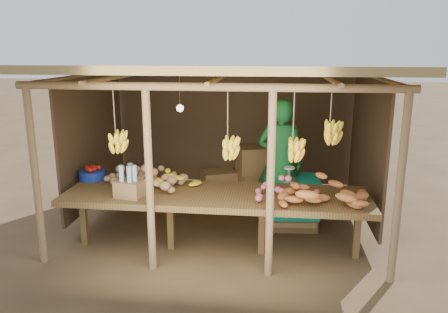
# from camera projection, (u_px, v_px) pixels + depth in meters

# --- Properties ---
(ground) EXTENTS (60.00, 60.00, 0.00)m
(ground) POSITION_uv_depth(u_px,v_px,m) (224.00, 223.00, 6.70)
(ground) COLOR brown
(ground) RESTS_ON ground
(stall_structure) EXTENTS (4.70, 3.50, 2.43)m
(stall_structure) POSITION_uv_depth(u_px,v_px,m) (225.00, 99.00, 6.14)
(stall_structure) COLOR #91704A
(stall_structure) RESTS_ON ground
(counter) EXTENTS (3.90, 1.05, 0.80)m
(counter) POSITION_uv_depth(u_px,v_px,m) (216.00, 198.00, 5.60)
(counter) COLOR brown
(counter) RESTS_ON ground
(potato_heap) EXTENTS (1.28, 0.98, 0.37)m
(potato_heap) POSITION_uv_depth(u_px,v_px,m) (138.00, 174.00, 5.76)
(potato_heap) COLOR #A67A55
(potato_heap) RESTS_ON counter
(sweet_potato_heap) EXTENTS (1.29, 0.98, 0.36)m
(sweet_potato_heap) POSITION_uv_depth(u_px,v_px,m) (319.00, 189.00, 5.18)
(sweet_potato_heap) COLOR #BE6830
(sweet_potato_heap) RESTS_ON counter
(onion_heap) EXTENTS (0.91, 0.68, 0.36)m
(onion_heap) POSITION_uv_depth(u_px,v_px,m) (286.00, 186.00, 5.30)
(onion_heap) COLOR #CA6274
(onion_heap) RESTS_ON counter
(banana_pile) EXTENTS (0.67, 0.53, 0.35)m
(banana_pile) POSITION_uv_depth(u_px,v_px,m) (176.00, 174.00, 5.84)
(banana_pile) COLOR yellow
(banana_pile) RESTS_ON counter
(tomato_basin) EXTENTS (0.37, 0.37, 0.19)m
(tomato_basin) POSITION_uv_depth(u_px,v_px,m) (92.00, 174.00, 6.17)
(tomato_basin) COLOR navy
(tomato_basin) RESTS_ON counter
(bottle_box) EXTENTS (0.38, 0.32, 0.42)m
(bottle_box) POSITION_uv_depth(u_px,v_px,m) (130.00, 184.00, 5.42)
(bottle_box) COLOR olive
(bottle_box) RESTS_ON counter
(vendor) EXTENTS (0.74, 0.53, 1.89)m
(vendor) POSITION_uv_depth(u_px,v_px,m) (280.00, 161.00, 6.59)
(vendor) COLOR #186D2D
(vendor) RESTS_ON ground
(tarp_crate) EXTENTS (0.85, 0.75, 0.95)m
(tarp_crate) POSITION_uv_depth(u_px,v_px,m) (291.00, 201.00, 6.51)
(tarp_crate) COLOR brown
(tarp_crate) RESTS_ON ground
(carton_stack) EXTENTS (1.34, 0.65, 0.92)m
(carton_stack) POSITION_uv_depth(u_px,v_px,m) (242.00, 176.00, 7.74)
(carton_stack) COLOR olive
(carton_stack) RESTS_ON ground
(burlap_sacks) EXTENTS (0.80, 0.42, 0.57)m
(burlap_sacks) POSITION_uv_depth(u_px,v_px,m) (152.00, 181.00, 7.95)
(burlap_sacks) COLOR #493521
(burlap_sacks) RESTS_ON ground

